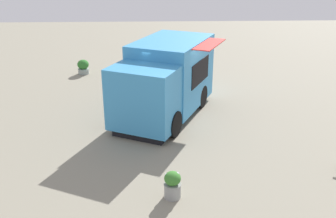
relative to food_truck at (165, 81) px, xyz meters
The scene contains 4 objects.
ground_plane 1.38m from the food_truck, 35.54° to the left, with size 40.00×40.00×0.00m, color gray.
food_truck is the anchor object (origin of this frame).
planter_flowering_near 5.14m from the food_truck, 89.90° to the right, with size 0.43×0.43×0.69m.
planter_flowering_far 6.46m from the food_truck, 126.44° to the left, with size 0.54×0.54×0.70m.
Camera 1 is at (-0.86, -12.98, 5.41)m, focal length 40.50 mm.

